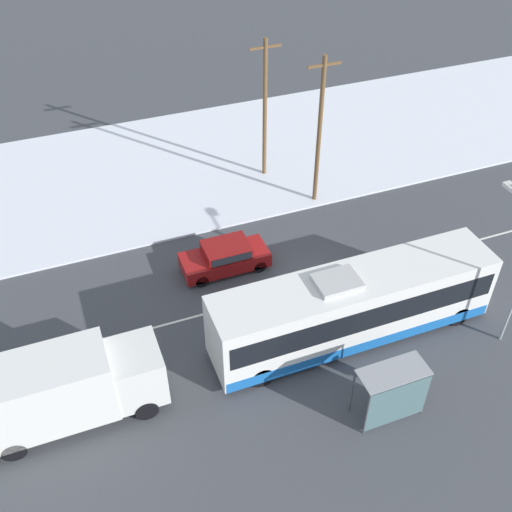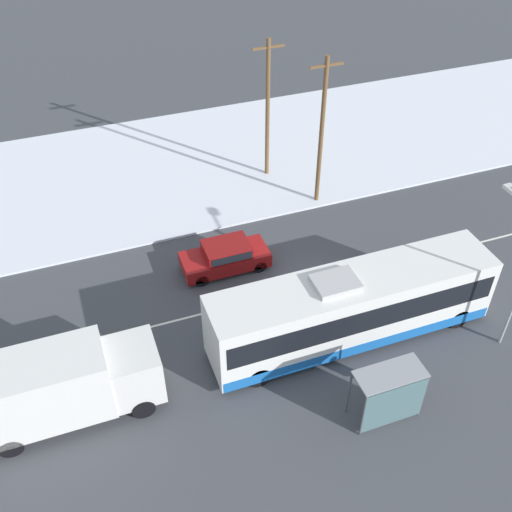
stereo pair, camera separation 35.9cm
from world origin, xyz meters
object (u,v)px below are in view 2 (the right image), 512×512
Objects in this scene: pedestrian_at_stop at (392,375)px; utility_pole_snowlot at (268,108)px; city_bus at (352,307)px; sedan_car at (226,256)px; box_truck at (54,387)px; utility_pole_roadside at (322,131)px; bus_shelter at (392,392)px.

pedestrian_at_stop is 0.20× the size of utility_pole_snowlot.
sedan_car is at bearing 120.80° from city_bus.
box_truck is 18.31m from utility_pole_roadside.
box_truck reaches higher than pedestrian_at_stop.
pedestrian_at_stop is at bearing 55.41° from bus_shelter.
utility_pole_roadside reaches higher than bus_shelter.
utility_pole_roadside is at bearing -65.14° from utility_pole_snowlot.
box_truck is 2.85× the size of bus_shelter.
utility_pole_roadside is 1.02× the size of utility_pole_snowlot.
pedestrian_at_stop is 0.63× the size of bus_shelter.
box_truck is 12.42m from bus_shelter.
utility_pole_snowlot is at bearing -124.03° from sedan_car.
city_bus is at bearing -106.73° from utility_pole_roadside.
city_bus is 13.78m from utility_pole_snowlot.
utility_pole_roadside is (3.56, 14.23, 2.76)m from bus_shelter.
city_bus is 7.18m from sedan_car.
utility_pole_snowlot reaches higher than city_bus.
sedan_car is at bearing 35.49° from box_truck.
city_bus is at bearing 93.10° from pedestrian_at_stop.
box_truck reaches higher than bus_shelter.
bus_shelter is (11.63, -4.35, -0.13)m from box_truck.
city_bus reaches higher than pedestrian_at_stop.
sedan_car is 10.93m from bus_shelter.
city_bus reaches higher than box_truck.
utility_pole_roadside is (2.80, 13.13, 3.41)m from pedestrian_at_stop.
sedan_car is at bearing 106.33° from bus_shelter.
utility_pole_snowlot reaches higher than box_truck.
bus_shelter is 0.31× the size of utility_pole_roadside.
utility_pole_roadside is 3.95m from utility_pole_snowlot.
utility_pole_snowlot is (1.14, 16.71, 3.33)m from pedestrian_at_stop.
sedan_car is 9.55m from utility_pole_snowlot.
utility_pole_snowlot reaches higher than pedestrian_at_stop.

